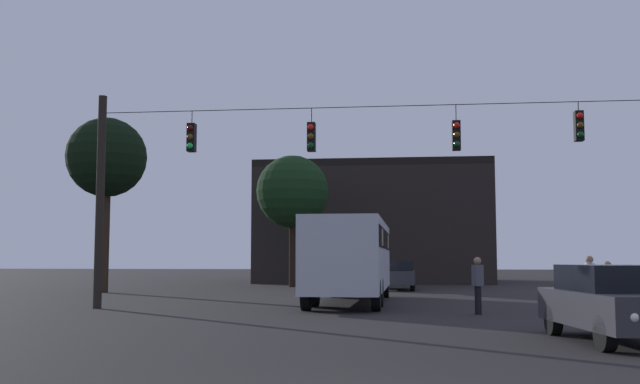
# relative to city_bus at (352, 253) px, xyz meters

# --- Properties ---
(ground_plane) EXTENTS (168.00, 168.00, 0.00)m
(ground_plane) POSITION_rel_city_bus_xyz_m (1.27, 5.31, -1.87)
(ground_plane) COLOR black
(ground_plane) RESTS_ON ground
(overhead_signal_span) EXTENTS (19.20, 0.44, 7.17)m
(overhead_signal_span) POSITION_rel_city_bus_xyz_m (1.27, -3.98, 2.30)
(overhead_signal_span) COLOR black
(overhead_signal_span) RESTS_ON ground
(city_bus) EXTENTS (2.64, 11.02, 3.00)m
(city_bus) POSITION_rel_city_bus_xyz_m (0.00, 0.00, 0.00)
(city_bus) COLOR #B7BCC6
(city_bus) RESTS_ON ground
(car_near_right) EXTENTS (2.30, 4.48, 1.52)m
(car_near_right) POSITION_rel_city_bus_xyz_m (6.09, -12.23, -1.07)
(car_near_right) COLOR #2D2D33
(car_near_right) RESTS_ON ground
(car_far_left) EXTENTS (1.91, 4.38, 1.52)m
(car_far_left) POSITION_rel_city_bus_xyz_m (1.60, 11.69, -1.07)
(car_far_left) COLOR #2D2D33
(car_far_left) RESTS_ON ground
(pedestrian_crossing_left) EXTENTS (0.33, 0.41, 1.69)m
(pedestrian_crossing_left) POSITION_rel_city_bus_xyz_m (4.12, -5.20, -0.91)
(pedestrian_crossing_left) COLOR black
(pedestrian_crossing_left) RESTS_ON ground
(pedestrian_crossing_center) EXTENTS (0.27, 0.38, 1.74)m
(pedestrian_crossing_center) POSITION_rel_city_bus_xyz_m (7.65, -3.94, -0.88)
(pedestrian_crossing_center) COLOR black
(pedestrian_crossing_center) RESTS_ON ground
(pedestrian_crossing_right) EXTENTS (0.34, 0.42, 1.58)m
(pedestrian_crossing_right) POSITION_rel_city_bus_xyz_m (7.48, -6.54, -0.98)
(pedestrian_crossing_right) COLOR black
(pedestrian_crossing_right) RESTS_ON ground
(corner_building) EXTENTS (15.87, 13.55, 8.24)m
(corner_building) POSITION_rel_city_bus_xyz_m (-0.14, 26.59, 2.25)
(corner_building) COLOR black
(corner_building) RESTS_ON ground
(tree_left_silhouette) EXTENTS (4.29, 4.29, 7.77)m
(tree_left_silhouette) POSITION_rel_city_bus_xyz_m (-4.58, 15.07, 3.73)
(tree_left_silhouette) COLOR black
(tree_left_silhouette) RESTS_ON ground
(tree_behind_building) EXTENTS (3.96, 3.96, 8.68)m
(tree_behind_building) POSITION_rel_city_bus_xyz_m (-12.74, 7.13, 4.75)
(tree_behind_building) COLOR #2D2116
(tree_behind_building) RESTS_ON ground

